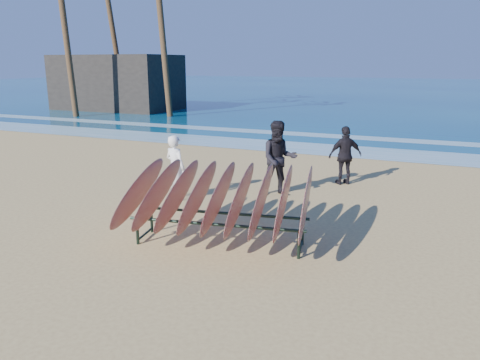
# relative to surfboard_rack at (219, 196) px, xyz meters

# --- Properties ---
(ground) EXTENTS (120.00, 120.00, 0.00)m
(ground) POSITION_rel_surfboard_rack_xyz_m (-0.10, 0.35, -0.92)
(ground) COLOR tan
(ground) RESTS_ON ground
(ocean) EXTENTS (160.00, 160.00, 0.00)m
(ocean) POSITION_rel_surfboard_rack_xyz_m (-0.10, 55.35, -0.91)
(ocean) COLOR navy
(ocean) RESTS_ON ground
(foam_near) EXTENTS (160.00, 160.00, 0.00)m
(foam_near) POSITION_rel_surfboard_rack_xyz_m (-0.10, 10.35, -0.91)
(foam_near) COLOR white
(foam_near) RESTS_ON ground
(foam_far) EXTENTS (160.00, 160.00, 0.00)m
(foam_far) POSITION_rel_surfboard_rack_xyz_m (-0.10, 13.85, -0.91)
(foam_far) COLOR white
(foam_far) RESTS_ON ground
(surfboard_rack) EXTENTS (3.58, 3.08, 1.52)m
(surfboard_rack) POSITION_rel_surfboard_rack_xyz_m (0.00, 0.00, 0.00)
(surfboard_rack) COLOR black
(surfboard_rack) RESTS_ON ground
(person_white) EXTENTS (0.66, 0.53, 1.59)m
(person_white) POSITION_rel_surfboard_rack_xyz_m (-2.27, 2.21, -0.13)
(person_white) COLOR white
(person_white) RESTS_ON ground
(person_dark_a) EXTENTS (1.14, 1.06, 1.88)m
(person_dark_a) POSITION_rel_surfboard_rack_xyz_m (-0.10, 3.55, 0.02)
(person_dark_a) COLOR black
(person_dark_a) RESTS_ON ground
(person_dark_b) EXTENTS (0.99, 0.86, 1.60)m
(person_dark_b) POSITION_rel_surfboard_rack_xyz_m (1.19, 5.36, -0.12)
(person_dark_b) COLOR black
(person_dark_b) RESTS_ON ground
(building) EXTENTS (8.52, 4.73, 3.79)m
(building) POSITION_rel_surfboard_rack_xyz_m (-18.06, 20.31, 0.97)
(building) COLOR #2D2823
(building) RESTS_ON ground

